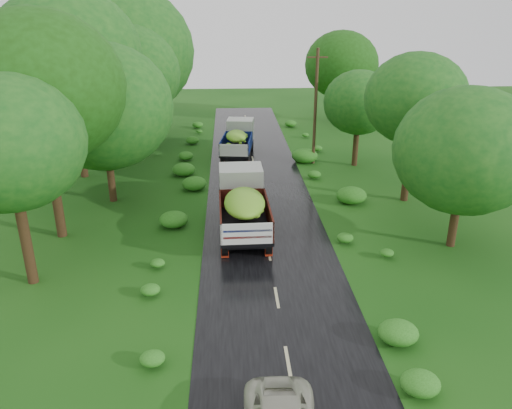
{
  "coord_description": "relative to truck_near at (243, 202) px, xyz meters",
  "views": [
    {
      "loc": [
        -1.86,
        -13.67,
        11.28
      ],
      "look_at": [
        -0.51,
        10.21,
        1.7
      ],
      "focal_mm": 35.0,
      "sensor_mm": 36.0,
      "label": 1
    }
  ],
  "objects": [
    {
      "name": "utility_pole",
      "position": [
        5.75,
        11.96,
        2.72
      ],
      "size": [
        1.49,
        0.24,
        8.48
      ],
      "rotation": [
        0.0,
        0.0,
        0.02
      ],
      "color": "#382616",
      "rests_on": "ground"
    },
    {
      "name": "truck_far",
      "position": [
        0.08,
        14.35,
        -0.19
      ],
      "size": [
        2.91,
        6.35,
        2.58
      ],
      "rotation": [
        0.0,
        0.0,
        -0.13
      ],
      "color": "black",
      "rests_on": "ground"
    },
    {
      "name": "shrubs",
      "position": [
        1.17,
        3.23,
        -1.3
      ],
      "size": [
        11.9,
        44.0,
        0.7
      ],
      "color": "#236417",
      "rests_on": "ground"
    },
    {
      "name": "road",
      "position": [
        1.17,
        -5.77,
        -1.64
      ],
      "size": [
        6.5,
        80.0,
        0.02
      ],
      "primitive_type": "cube",
      "color": "black",
      "rests_on": "ground"
    },
    {
      "name": "ground",
      "position": [
        1.17,
        -10.77,
        -1.65
      ],
      "size": [
        120.0,
        120.0,
        0.0
      ],
      "primitive_type": "plane",
      "color": "#12420E",
      "rests_on": "ground"
    },
    {
      "name": "trees_right",
      "position": [
        10.13,
        10.54,
        3.76
      ],
      "size": [
        5.43,
        32.44,
        7.81
      ],
      "color": "black",
      "rests_on": "ground"
    },
    {
      "name": "road_lines",
      "position": [
        1.17,
        -4.77,
        -1.63
      ],
      "size": [
        0.12,
        69.6,
        0.0
      ],
      "color": "#BFB78C",
      "rests_on": "road"
    },
    {
      "name": "truck_near",
      "position": [
        0.0,
        0.0,
        0.0
      ],
      "size": [
        2.6,
        6.99,
        2.91
      ],
      "rotation": [
        0.0,
        0.0,
        0.02
      ],
      "color": "black",
      "rests_on": "ground"
    },
    {
      "name": "trees_left",
      "position": [
        -9.3,
        11.5,
        5.44
      ],
      "size": [
        7.21,
        33.76,
        10.22
      ],
      "color": "black",
      "rests_on": "ground"
    }
  ]
}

